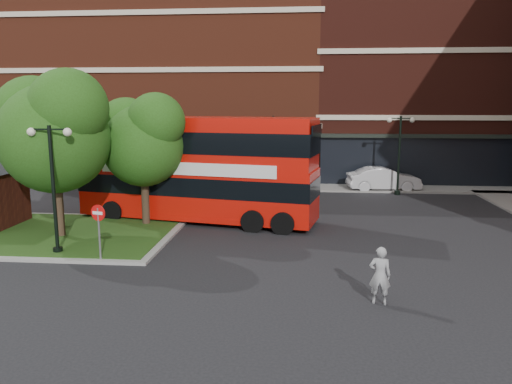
# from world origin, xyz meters

# --- Properties ---
(ground) EXTENTS (120.00, 120.00, 0.00)m
(ground) POSITION_xyz_m (0.00, 0.00, 0.00)
(ground) COLOR black
(ground) RESTS_ON ground
(pavement_far) EXTENTS (44.00, 3.00, 0.12)m
(pavement_far) POSITION_xyz_m (0.00, 16.50, 0.06)
(pavement_far) COLOR slate
(pavement_far) RESTS_ON ground
(terrace_far_left) EXTENTS (26.00, 12.00, 14.00)m
(terrace_far_left) POSITION_xyz_m (-8.00, 24.00, 7.00)
(terrace_far_left) COLOR maroon
(terrace_far_left) RESTS_ON ground
(terrace_far_right) EXTENTS (18.00, 12.00, 16.00)m
(terrace_far_right) POSITION_xyz_m (14.00, 24.00, 8.00)
(terrace_far_right) COLOR #471911
(terrace_far_right) RESTS_ON ground
(traffic_island) EXTENTS (12.60, 7.60, 0.15)m
(traffic_island) POSITION_xyz_m (-8.00, 3.00, 0.07)
(traffic_island) COLOR gray
(traffic_island) RESTS_ON ground
(tree_island_west) EXTENTS (5.40, 4.71, 7.21)m
(tree_island_west) POSITION_xyz_m (-6.60, 2.58, 4.79)
(tree_island_west) COLOR #2D2116
(tree_island_west) RESTS_ON ground
(tree_island_east) EXTENTS (4.46, 3.90, 6.29)m
(tree_island_east) POSITION_xyz_m (-3.58, 5.06, 4.24)
(tree_island_east) COLOR #2D2116
(tree_island_east) RESTS_ON ground
(lamp_island) EXTENTS (1.72, 0.36, 5.00)m
(lamp_island) POSITION_xyz_m (-5.50, 0.20, 2.83)
(lamp_island) COLOR black
(lamp_island) RESTS_ON ground
(lamp_far_left) EXTENTS (1.72, 0.36, 5.00)m
(lamp_far_left) POSITION_xyz_m (2.00, 14.50, 2.83)
(lamp_far_left) COLOR black
(lamp_far_left) RESTS_ON ground
(lamp_far_right) EXTENTS (1.72, 0.36, 5.00)m
(lamp_far_right) POSITION_xyz_m (10.00, 14.50, 2.83)
(lamp_far_right) COLOR black
(lamp_far_right) RESTS_ON ground
(bus) EXTENTS (12.09, 5.00, 4.50)m
(bus) POSITION_xyz_m (-1.28, 6.35, 2.95)
(bus) COLOR red
(bus) RESTS_ON ground
(woman) EXTENTS (0.68, 0.50, 1.73)m
(woman) POSITION_xyz_m (6.18, -3.50, 0.87)
(woman) COLOR gray
(woman) RESTS_ON ground
(car_silver) EXTENTS (4.75, 2.19, 1.58)m
(car_silver) POSITION_xyz_m (-2.10, 16.00, 0.79)
(car_silver) COLOR silver
(car_silver) RESTS_ON ground
(car_white) EXTENTS (4.95, 2.20, 1.58)m
(car_white) POSITION_xyz_m (9.35, 16.00, 0.79)
(car_white) COLOR silver
(car_white) RESTS_ON ground
(no_entry_sign) EXTENTS (0.59, 0.21, 2.17)m
(no_entry_sign) POSITION_xyz_m (-3.50, -0.50, 1.55)
(no_entry_sign) COLOR slate
(no_entry_sign) RESTS_ON ground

